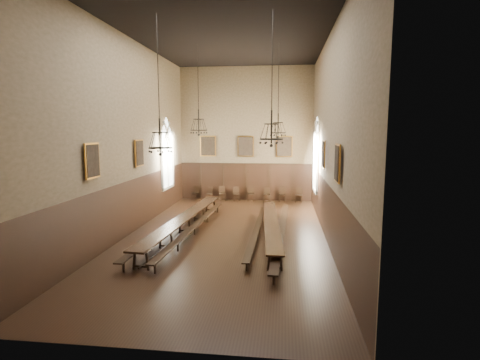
% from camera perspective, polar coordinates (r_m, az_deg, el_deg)
% --- Properties ---
extents(floor, '(9.00, 18.00, 0.02)m').
position_cam_1_polar(floor, '(17.29, -2.16, -8.55)').
color(floor, black).
rests_on(floor, ground).
extents(ceiling, '(9.00, 18.00, 0.02)m').
position_cam_1_polar(ceiling, '(17.12, -2.32, 21.84)').
color(ceiling, black).
rests_on(ceiling, ground).
extents(wall_back, '(9.00, 0.02, 9.00)m').
position_cam_1_polar(wall_back, '(25.54, 0.90, 6.97)').
color(wall_back, '#877053').
rests_on(wall_back, ground).
extents(wall_front, '(9.00, 0.02, 9.00)m').
position_cam_1_polar(wall_front, '(7.83, -12.49, 5.10)').
color(wall_front, '#877053').
rests_on(wall_front, ground).
extents(wall_left, '(0.02, 18.00, 9.00)m').
position_cam_1_polar(wall_left, '(17.86, -16.77, 6.32)').
color(wall_left, '#877053').
rests_on(wall_left, ground).
extents(wall_right, '(0.02, 18.00, 9.00)m').
position_cam_1_polar(wall_right, '(16.52, 13.51, 6.35)').
color(wall_right, '#877053').
rests_on(wall_right, ground).
extents(wainscot_panelling, '(9.00, 18.00, 2.50)m').
position_cam_1_polar(wainscot_panelling, '(16.98, -2.18, -4.47)').
color(wainscot_panelling, black).
rests_on(wainscot_panelling, floor).
extents(table_left, '(1.41, 10.48, 0.82)m').
position_cam_1_polar(table_left, '(17.81, -8.40, -6.75)').
color(table_left, black).
rests_on(table_left, floor).
extents(table_right, '(1.21, 9.11, 0.71)m').
position_cam_1_polar(table_right, '(17.10, 4.78, -7.49)').
color(table_right, black).
rests_on(table_right, floor).
extents(bench_left_outer, '(0.73, 10.57, 0.48)m').
position_cam_1_polar(bench_left_outer, '(17.90, -10.43, -7.07)').
color(bench_left_outer, black).
rests_on(bench_left_outer, floor).
extents(bench_left_inner, '(0.82, 10.31, 0.46)m').
position_cam_1_polar(bench_left_inner, '(17.50, -6.92, -7.37)').
color(bench_left_inner, black).
rests_on(bench_left_inner, floor).
extents(bench_right_inner, '(0.40, 9.11, 0.41)m').
position_cam_1_polar(bench_right_inner, '(17.13, 2.60, -7.77)').
color(bench_right_inner, black).
rests_on(bench_right_inner, floor).
extents(bench_right_outer, '(0.79, 10.73, 0.48)m').
position_cam_1_polar(bench_right_outer, '(16.78, 6.36, -7.98)').
color(bench_right_outer, black).
rests_on(bench_right_outer, floor).
extents(chair_0, '(0.51, 0.51, 0.93)m').
position_cam_1_polar(chair_0, '(26.11, -6.87, -2.38)').
color(chair_0, black).
rests_on(chair_0, floor).
extents(chair_1, '(0.44, 0.44, 0.89)m').
position_cam_1_polar(chair_1, '(25.77, -4.70, -2.51)').
color(chair_1, black).
rests_on(chair_1, floor).
extents(chair_2, '(0.54, 0.54, 0.98)m').
position_cam_1_polar(chair_2, '(25.64, -2.70, -2.49)').
color(chair_2, black).
rests_on(chair_2, floor).
extents(chair_3, '(0.52, 0.52, 0.94)m').
position_cam_1_polar(chair_3, '(25.50, -0.54, -2.56)').
color(chair_3, black).
rests_on(chair_3, floor).
extents(chair_4, '(0.47, 0.47, 1.00)m').
position_cam_1_polar(chair_4, '(25.48, 1.66, -2.53)').
color(chair_4, black).
rests_on(chair_4, floor).
extents(chair_5, '(0.46, 0.46, 0.95)m').
position_cam_1_polar(chair_5, '(25.43, 4.09, -2.60)').
color(chair_5, black).
rests_on(chair_5, floor).
extents(chair_6, '(0.45, 0.45, 1.00)m').
position_cam_1_polar(chair_6, '(25.34, 6.44, -2.63)').
color(chair_6, black).
rests_on(chair_6, floor).
extents(chair_7, '(0.49, 0.49, 1.00)m').
position_cam_1_polar(chair_7, '(25.37, 8.93, -2.66)').
color(chair_7, black).
rests_on(chair_7, floor).
extents(chandelier_back_left, '(0.85, 0.85, 4.36)m').
position_cam_1_polar(chandelier_back_left, '(19.22, -6.31, 8.41)').
color(chandelier_back_left, black).
rests_on(chandelier_back_left, ceiling).
extents(chandelier_back_right, '(0.78, 0.78, 4.47)m').
position_cam_1_polar(chandelier_back_right, '(18.93, 5.82, 8.15)').
color(chandelier_back_right, black).
rests_on(chandelier_back_right, ceiling).
extents(chandelier_front_left, '(0.90, 0.90, 5.02)m').
position_cam_1_polar(chandelier_front_left, '(14.47, -12.10, 6.06)').
color(chandelier_front_left, black).
rests_on(chandelier_front_left, ceiling).
extents(chandelier_front_right, '(0.85, 0.85, 4.68)m').
position_cam_1_polar(chandelier_front_right, '(13.80, 4.81, 7.48)').
color(chandelier_front_right, black).
rests_on(chandelier_front_right, ceiling).
extents(portrait_back_0, '(1.10, 0.12, 1.40)m').
position_cam_1_polar(portrait_back_0, '(25.83, -4.90, 5.17)').
color(portrait_back_0, '#A97228').
rests_on(portrait_back_0, wall_back).
extents(portrait_back_1, '(1.10, 0.12, 1.40)m').
position_cam_1_polar(portrait_back_1, '(25.43, 0.87, 5.16)').
color(portrait_back_1, '#A97228').
rests_on(portrait_back_1, wall_back).
extents(portrait_back_2, '(1.10, 0.12, 1.40)m').
position_cam_1_polar(portrait_back_2, '(25.30, 6.76, 5.10)').
color(portrait_back_2, '#A97228').
rests_on(portrait_back_2, wall_back).
extents(portrait_left_0, '(0.12, 1.00, 1.30)m').
position_cam_1_polar(portrait_left_0, '(18.77, -15.10, 3.99)').
color(portrait_left_0, '#A97228').
rests_on(portrait_left_0, wall_left).
extents(portrait_left_1, '(0.12, 1.00, 1.30)m').
position_cam_1_polar(portrait_left_1, '(14.69, -21.59, 2.76)').
color(portrait_left_1, '#A97228').
rests_on(portrait_left_1, wall_left).
extents(portrait_right_0, '(0.12, 1.00, 1.30)m').
position_cam_1_polar(portrait_right_0, '(17.53, 12.63, 3.83)').
color(portrait_right_0, '#A97228').
rests_on(portrait_right_0, wall_right).
extents(portrait_right_1, '(0.12, 1.00, 1.30)m').
position_cam_1_polar(portrait_right_1, '(13.08, 14.64, 2.50)').
color(portrait_right_1, '#A97228').
rests_on(portrait_right_1, wall_right).
extents(window_right, '(0.20, 2.20, 4.60)m').
position_cam_1_polar(window_right, '(22.03, 11.53, 3.83)').
color(window_right, white).
rests_on(window_right, wall_right).
extents(window_left, '(0.20, 2.20, 4.60)m').
position_cam_1_polar(window_left, '(23.03, -11.06, 4.01)').
color(window_left, white).
rests_on(window_left, wall_left).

